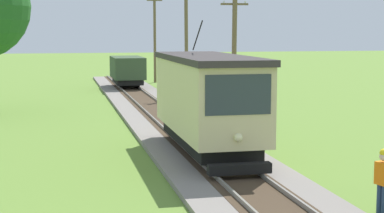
{
  "coord_description": "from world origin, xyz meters",
  "views": [
    {
      "loc": [
        -5.33,
        -0.53,
        4.72
      ],
      "look_at": [
        -0.78,
        20.19,
        2.05
      ],
      "focal_mm": 56.53,
      "sensor_mm": 36.0,
      "label": 1
    }
  ],
  "objects_px": {
    "track_worker": "(383,180)",
    "red_tram": "(207,99)",
    "freight_car": "(127,70)",
    "gravel_pile": "(179,85)",
    "utility_pole_far": "(186,38)",
    "utility_pole_distant": "(155,35)",
    "utility_pole_mid": "(234,55)"
  },
  "relations": [
    {
      "from": "red_tram",
      "to": "utility_pole_far",
      "type": "relative_size",
      "value": 1.04
    },
    {
      "from": "utility_pole_far",
      "to": "track_worker",
      "type": "bearing_deg",
      "value": -91.34
    },
    {
      "from": "freight_car",
      "to": "utility_pole_far",
      "type": "distance_m",
      "value": 8.98
    },
    {
      "from": "utility_pole_mid",
      "to": "track_worker",
      "type": "bearing_deg",
      "value": -92.35
    },
    {
      "from": "freight_car",
      "to": "utility_pole_mid",
      "type": "relative_size",
      "value": 0.76
    },
    {
      "from": "utility_pole_distant",
      "to": "red_tram",
      "type": "bearing_deg",
      "value": -95.53
    },
    {
      "from": "track_worker",
      "to": "gravel_pile",
      "type": "bearing_deg",
      "value": -107.67
    },
    {
      "from": "freight_car",
      "to": "gravel_pile",
      "type": "bearing_deg",
      "value": -32.92
    },
    {
      "from": "utility_pole_far",
      "to": "gravel_pile",
      "type": "xyz_separation_m",
      "value": [
        0.61,
        5.51,
        -3.69
      ]
    },
    {
      "from": "red_tram",
      "to": "track_worker",
      "type": "bearing_deg",
      "value": -72.61
    },
    {
      "from": "utility_pole_mid",
      "to": "track_worker",
      "type": "height_order",
      "value": "utility_pole_mid"
    },
    {
      "from": "freight_car",
      "to": "utility_pole_distant",
      "type": "relative_size",
      "value": 0.62
    },
    {
      "from": "freight_car",
      "to": "track_worker",
      "type": "distance_m",
      "value": 35.23
    },
    {
      "from": "utility_pole_mid",
      "to": "utility_pole_distant",
      "type": "xyz_separation_m",
      "value": [
        0.0,
        25.58,
        0.8
      ]
    },
    {
      "from": "utility_pole_distant",
      "to": "utility_pole_far",
      "type": "bearing_deg",
      "value": -90.0
    },
    {
      "from": "track_worker",
      "to": "red_tram",
      "type": "bearing_deg",
      "value": -88.1
    },
    {
      "from": "freight_car",
      "to": "gravel_pile",
      "type": "height_order",
      "value": "freight_car"
    },
    {
      "from": "utility_pole_mid",
      "to": "utility_pole_far",
      "type": "distance_m",
      "value": 11.64
    },
    {
      "from": "red_tram",
      "to": "gravel_pile",
      "type": "relative_size",
      "value": 3.34
    },
    {
      "from": "freight_car",
      "to": "utility_pole_distant",
      "type": "distance_m",
      "value": 7.33
    },
    {
      "from": "freight_car",
      "to": "gravel_pile",
      "type": "xyz_separation_m",
      "value": [
        3.8,
        -2.46,
        -1.05
      ]
    },
    {
      "from": "red_tram",
      "to": "freight_car",
      "type": "xyz_separation_m",
      "value": [
        -0.0,
        26.98,
        -0.64
      ]
    },
    {
      "from": "utility_pole_distant",
      "to": "track_worker",
      "type": "bearing_deg",
      "value": -90.89
    },
    {
      "from": "utility_pole_mid",
      "to": "utility_pole_distant",
      "type": "bearing_deg",
      "value": 90.0
    },
    {
      "from": "gravel_pile",
      "to": "track_worker",
      "type": "height_order",
      "value": "track_worker"
    },
    {
      "from": "utility_pole_far",
      "to": "gravel_pile",
      "type": "distance_m",
      "value": 6.66
    },
    {
      "from": "track_worker",
      "to": "utility_pole_distant",
      "type": "bearing_deg",
      "value": -106.38
    },
    {
      "from": "red_tram",
      "to": "utility_pole_far",
      "type": "bearing_deg",
      "value": 80.47
    },
    {
      "from": "freight_car",
      "to": "utility_pole_mid",
      "type": "bearing_deg",
      "value": -80.74
    },
    {
      "from": "freight_car",
      "to": "utility_pole_distant",
      "type": "height_order",
      "value": "utility_pole_distant"
    },
    {
      "from": "track_worker",
      "to": "freight_car",
      "type": "bearing_deg",
      "value": -101.33
    },
    {
      "from": "utility_pole_far",
      "to": "track_worker",
      "type": "xyz_separation_m",
      "value": [
        -0.64,
        -27.17,
        -3.21
      ]
    }
  ]
}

